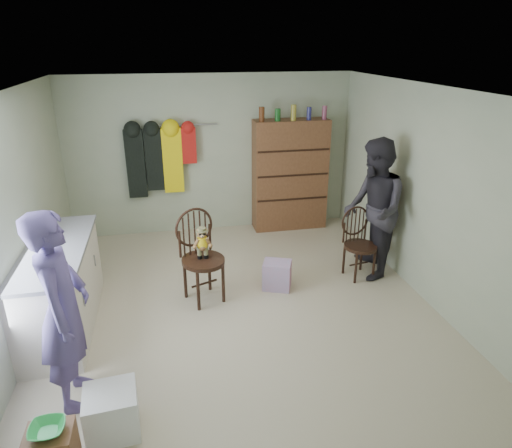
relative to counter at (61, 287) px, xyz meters
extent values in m
plane|color=beige|center=(1.95, 0.00, -0.47)|extent=(5.00, 5.00, 0.00)
plane|color=#B2BB9D|center=(1.95, 2.50, 0.78)|extent=(4.50, 0.00, 4.50)
plane|color=#B2BB9D|center=(-0.30, 0.00, 0.78)|extent=(0.00, 5.00, 5.00)
plane|color=#B2BB9D|center=(4.20, 0.00, 0.78)|extent=(0.00, 5.00, 5.00)
plane|color=white|center=(1.95, 0.00, 2.03)|extent=(5.00, 5.00, 0.00)
cube|color=silver|center=(0.00, 0.00, -0.02)|extent=(0.60, 1.80, 0.90)
cube|color=slate|center=(0.00, 0.00, 0.45)|extent=(0.64, 1.86, 0.04)
cylinder|color=#99999E|center=(0.31, -0.45, 0.07)|extent=(0.02, 0.02, 0.14)
cylinder|color=#99999E|center=(0.31, 0.45, 0.07)|extent=(0.02, 0.02, 0.14)
imported|color=green|center=(0.28, -2.06, 0.01)|extent=(0.24, 0.24, 0.06)
cube|color=white|center=(0.64, -1.67, -0.28)|extent=(0.44, 0.42, 0.39)
cylinder|color=#331C11|center=(1.56, 0.21, 0.06)|extent=(0.66, 0.66, 0.05)
cylinder|color=#331C11|center=(1.47, -0.01, -0.22)|extent=(0.04, 0.04, 0.50)
cylinder|color=#331C11|center=(1.78, 0.12, -0.22)|extent=(0.04, 0.04, 0.50)
cylinder|color=#331C11|center=(1.34, 0.31, -0.22)|extent=(0.04, 0.04, 0.50)
cylinder|color=#331C11|center=(1.65, 0.44, -0.22)|extent=(0.04, 0.04, 0.50)
torus|color=#331C11|center=(1.49, 0.40, 0.42)|extent=(0.46, 0.21, 0.49)
cylinder|color=#331C11|center=(1.31, 0.31, 0.25)|extent=(0.03, 0.03, 0.33)
cylinder|color=#331C11|center=(1.68, 0.46, 0.25)|extent=(0.03, 0.03, 0.33)
cylinder|color=yellow|center=(1.56, 0.23, 0.29)|extent=(0.12, 0.12, 0.12)
cylinder|color=#475128|center=(1.56, 0.23, 0.17)|extent=(0.07, 0.07, 0.18)
sphere|color=#9E7042|center=(1.56, 0.23, 0.40)|extent=(0.11, 0.11, 0.11)
cylinder|color=#475128|center=(1.56, 0.23, 0.45)|extent=(0.10, 0.10, 0.04)
cube|color=black|center=(1.56, 0.18, 0.41)|extent=(0.08, 0.01, 0.02)
cylinder|color=#331C11|center=(3.64, 0.39, -0.03)|extent=(0.49, 0.49, 0.04)
cylinder|color=#331C11|center=(3.53, 0.23, -0.26)|extent=(0.03, 0.03, 0.42)
cylinder|color=#331C11|center=(3.80, 0.28, -0.26)|extent=(0.03, 0.03, 0.42)
cylinder|color=#331C11|center=(3.48, 0.51, -0.26)|extent=(0.03, 0.03, 0.42)
cylinder|color=#331C11|center=(3.75, 0.56, -0.26)|extent=(0.03, 0.03, 0.42)
torus|color=#331C11|center=(3.61, 0.55, 0.27)|extent=(0.41, 0.10, 0.41)
cylinder|color=#331C11|center=(3.45, 0.52, 0.13)|extent=(0.03, 0.03, 0.28)
cylinder|color=#331C11|center=(3.78, 0.58, 0.13)|extent=(0.03, 0.03, 0.28)
cube|color=pink|center=(2.50, 0.31, -0.29)|extent=(0.42, 0.38, 0.36)
imported|color=#584A87|center=(0.29, -1.20, 0.41)|extent=(0.43, 0.65, 1.77)
imported|color=#2D2B33|center=(3.80, 0.45, 0.45)|extent=(0.87, 1.02, 1.84)
cube|color=brown|center=(3.20, 2.30, 0.43)|extent=(1.20, 0.38, 1.80)
cube|color=#331C11|center=(3.20, 2.11, 0.08)|extent=(1.16, 0.02, 0.03)
cube|color=#331C11|center=(3.20, 2.11, 0.48)|extent=(1.16, 0.02, 0.03)
cube|color=#331C11|center=(3.20, 2.11, 0.88)|extent=(1.16, 0.02, 0.03)
cylinder|color=#592D14|center=(2.70, 2.20, 1.44)|extent=(0.08, 0.08, 0.22)
cylinder|color=#19591E|center=(2.95, 2.20, 1.42)|extent=(0.09, 0.09, 0.19)
cylinder|color=#A59933|center=(3.20, 2.20, 1.45)|extent=(0.08, 0.08, 0.24)
cylinder|color=navy|center=(3.45, 2.20, 1.43)|extent=(0.07, 0.07, 0.20)
cylinder|color=#8C3F59|center=(3.70, 2.20, 1.43)|extent=(0.07, 0.07, 0.21)
cylinder|color=#99999E|center=(1.55, 2.44, 1.28)|extent=(1.00, 0.02, 0.02)
cube|color=black|center=(0.77, 2.38, 0.72)|extent=(0.28, 0.10, 1.05)
cube|color=black|center=(1.05, 2.38, 0.77)|extent=(0.26, 0.10, 0.95)
cube|color=yellow|center=(1.33, 2.38, 0.75)|extent=(0.30, 0.10, 1.00)
cube|color=red|center=(1.59, 2.38, 0.97)|extent=(0.22, 0.10, 0.55)
camera|label=1|loc=(1.20, -4.65, 2.48)|focal=32.00mm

